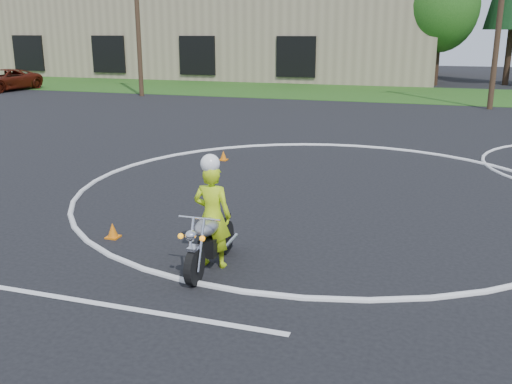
% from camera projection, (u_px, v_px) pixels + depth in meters
% --- Properties ---
extents(ground, '(120.00, 120.00, 0.00)m').
position_uv_depth(ground, '(292.00, 230.00, 11.44)').
color(ground, black).
rests_on(ground, ground).
extents(grass_strip, '(120.00, 10.00, 0.02)m').
position_uv_depth(grass_strip, '(399.00, 94.00, 36.15)').
color(grass_strip, '#1E4714').
rests_on(grass_strip, ground).
extents(course_markings, '(19.05, 19.05, 0.12)m').
position_uv_depth(course_markings, '(415.00, 185.00, 14.78)').
color(course_markings, silver).
rests_on(course_markings, ground).
extents(primary_motorcycle, '(0.70, 2.00, 1.05)m').
position_uv_depth(primary_motorcycle, '(210.00, 240.00, 9.46)').
color(primary_motorcycle, black).
rests_on(primary_motorcycle, ground).
extents(rider_primary_grp, '(0.65, 0.43, 1.95)m').
position_uv_depth(rider_primary_grp, '(212.00, 213.00, 9.47)').
color(rider_primary_grp, '#BDE418').
rests_on(rider_primary_grp, ground).
extents(pickup_grp, '(2.83, 5.26, 1.40)m').
position_uv_depth(pickup_grp, '(4.00, 80.00, 38.03)').
color(pickup_grp, '#4C1408').
rests_on(pickup_grp, ground).
extents(traffic_cones, '(11.54, 9.05, 0.30)m').
position_uv_depth(traffic_cones, '(427.00, 214.00, 12.00)').
color(traffic_cones, orange).
rests_on(traffic_cones, ground).
extents(warehouse, '(41.00, 17.00, 8.30)m').
position_uv_depth(warehouse, '(212.00, 28.00, 52.26)').
color(warehouse, tan).
rests_on(warehouse, ground).
extents(utility_poles, '(41.60, 1.12, 10.00)m').
position_uv_depth(utility_poles, '(501.00, 2.00, 27.76)').
color(utility_poles, '#473321').
rests_on(utility_poles, ground).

